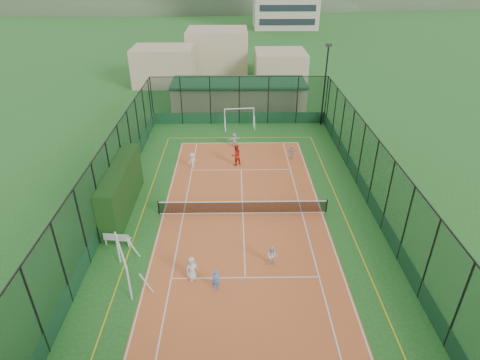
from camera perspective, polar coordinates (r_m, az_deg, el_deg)
The scene contains 19 objects.
ground at distance 27.93m, azimuth 0.40°, elevation -4.73°, with size 300.00×300.00×0.00m, color #1F5A20.
court_slab at distance 27.93m, azimuth 0.40°, elevation -4.72°, with size 11.17×23.97×0.01m, color #C95C2C.
tennis_net at distance 27.63m, azimuth 0.40°, elevation -3.82°, with size 11.67×0.12×1.06m, color black, non-canonical shape.
perimeter_fence at distance 26.61m, azimuth 0.42°, elevation -0.27°, with size 18.12×34.12×5.00m, color black, non-canonical shape.
floodlight_ne at distance 42.36m, azimuth 11.93°, elevation 12.96°, with size 0.60×0.26×8.25m, color black, non-canonical shape.
clubhouse at distance 47.27m, azimuth -0.19°, elevation 12.05°, with size 15.20×7.20×3.15m, color tan, non-canonical shape.
distant_hills at distance 173.82m, azimuth -0.78°, elevation 24.22°, with size 200.00×60.00×24.00m, color #384C33, non-canonical shape.
hedge_left at distance 28.58m, azimuth -16.50°, elevation -1.23°, with size 1.16×7.72×3.38m, color black.
white_bench at distance 26.01m, azimuth -17.05°, elevation -7.90°, with size 1.65×0.45×0.93m, color white, non-canonical shape.
futsal_goal_near at distance 22.99m, azimuth -16.28°, elevation -11.48°, with size 0.96×3.31×2.14m, color white, non-canonical shape.
futsal_goal_far at distance 41.74m, azimuth -0.12°, elevation 8.82°, with size 3.10×0.90×2.00m, color white, non-canonical shape.
child_near_left at distance 22.51m, azimuth -6.88°, elevation -12.38°, with size 0.72×0.47×1.48m, color silver.
child_near_mid at distance 21.88m, azimuth -3.43°, elevation -13.99°, with size 0.47×0.31×1.29m, color #4A8BD4.
child_near_right at distance 23.34m, azimuth 4.59°, elevation -10.72°, with size 0.64×0.50×1.31m, color silver.
child_far_left at distance 33.73m, azimuth -6.81°, elevation 2.78°, with size 0.86×0.49×1.32m, color silver.
child_far_right at distance 35.33m, azimuth 7.32°, elevation 3.89°, with size 0.69×0.29×1.17m, color silver.
child_far_back at distance 37.43m, azimuth -0.83°, elevation 5.75°, with size 1.20×0.38×1.30m, color silver.
coach at distance 33.88m, azimuth -0.59°, elevation 3.58°, with size 0.88×0.69×1.81m, color #B42013.
tennis_balls at distance 28.98m, azimuth 1.32°, elevation -3.24°, with size 4.22×0.95×0.07m.
Camera 1 is at (-0.56, -23.12, 15.66)m, focal length 30.00 mm.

